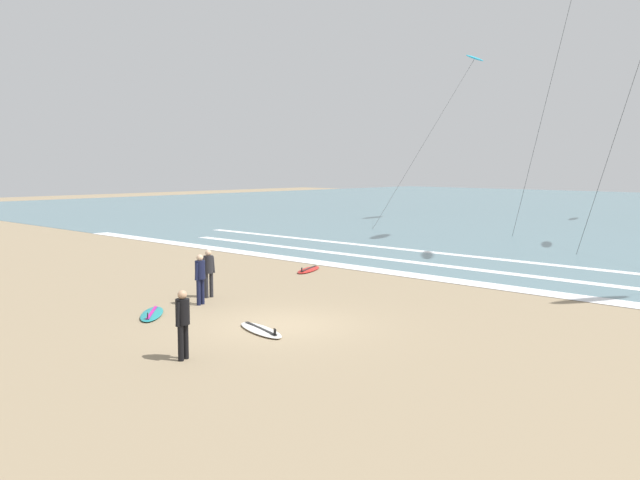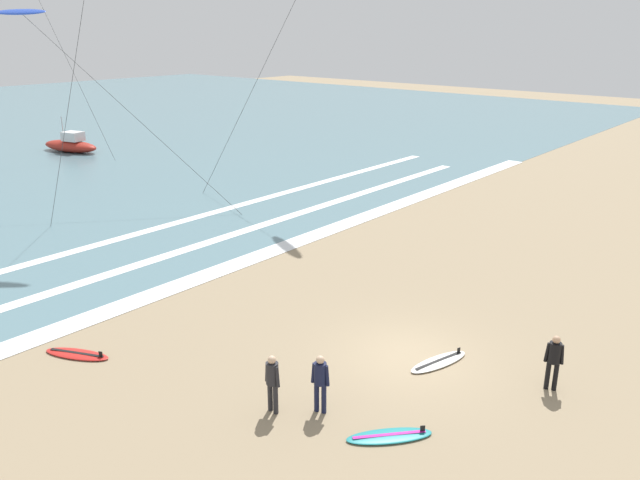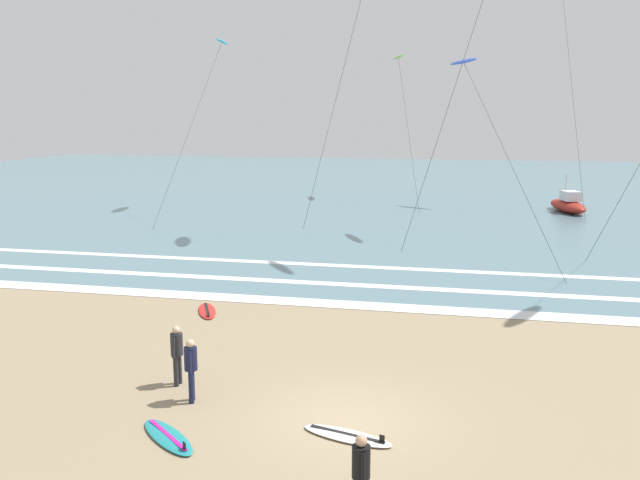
{
  "view_description": "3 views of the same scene",
  "coord_description": "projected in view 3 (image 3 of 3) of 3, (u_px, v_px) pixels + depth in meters",
  "views": [
    {
      "loc": [
        14.04,
        -12.97,
        4.43
      ],
      "look_at": [
        0.47,
        1.09,
        2.31
      ],
      "focal_mm": 39.66,
      "sensor_mm": 36.0,
      "label": 1
    },
    {
      "loc": [
        -14.16,
        -8.64,
        9.28
      ],
      "look_at": [
        0.0,
        3.47,
        2.88
      ],
      "focal_mm": 34.87,
      "sensor_mm": 36.0,
      "label": 2
    },
    {
      "loc": [
        2.57,
        -14.43,
        6.9
      ],
      "look_at": [
        -1.0,
        1.86,
        3.86
      ],
      "focal_mm": 37.85,
      "sensor_mm": 36.0,
      "label": 3
    }
  ],
  "objects": [
    {
      "name": "surfboard_foreground_flat",
      "position": [
        168.0,
        437.0,
        14.68
      ],
      "size": [
        1.98,
        1.82,
        0.25
      ],
      "color": "teal",
      "rests_on": "ground"
    },
    {
      "name": "offshore_boat",
      "position": [
        568.0,
        205.0,
        49.58
      ],
      "size": [
        2.92,
        5.46,
        2.7
      ],
      "color": "maroon",
      "rests_on": "ground"
    },
    {
      "name": "surfboard_left_pile",
      "position": [
        347.0,
        436.0,
        14.73
      ],
      "size": [
        2.18,
        1.13,
        0.25
      ],
      "color": "silver",
      "rests_on": "ground"
    },
    {
      "name": "surfboard_right_spare",
      "position": [
        207.0,
        311.0,
        24.23
      ],
      "size": [
        1.44,
        2.15,
        0.25
      ],
      "color": "red",
      "rests_on": "ground"
    },
    {
      "name": "ground_plane",
      "position": [
        345.0,
        419.0,
        15.64
      ],
      "size": [
        160.0,
        160.0,
        0.0
      ],
      "primitive_type": "plane",
      "color": "#937F60"
    },
    {
      "name": "wave_foam_mid_break",
      "position": [
        448.0,
        290.0,
        27.28
      ],
      "size": [
        44.71,
        0.65,
        0.01
      ],
      "primitive_type": "cube",
      "color": "white",
      "rests_on": "ocean_surface"
    },
    {
      "name": "wave_foam_shoreline",
      "position": [
        416.0,
        309.0,
        24.6
      ],
      "size": [
        56.32,
        1.09,
        0.01
      ],
      "primitive_type": "cube",
      "color": "white",
      "rests_on": "ocean_surface"
    },
    {
      "name": "ocean_surface",
      "position": [
        441.0,
        187.0,
        67.65
      ],
      "size": [
        140.0,
        90.0,
        0.01
      ],
      "primitive_type": "cube",
      "color": "slate",
      "rests_on": "ground"
    },
    {
      "name": "wave_foam_outer_break",
      "position": [
        432.0,
        270.0,
        30.84
      ],
      "size": [
        49.62,
        0.62,
        0.01
      ],
      "primitive_type": "cube",
      "color": "white",
      "rests_on": "ocean_surface"
    },
    {
      "name": "kite_cyan_low_near",
      "position": [
        222.0,
        43.0,
        50.38
      ],
      "size": [
        1.42,
        12.88,
        12.69
      ],
      "color": "#23A8C6",
      "rests_on": "ground"
    },
    {
      "name": "surfer_left_far",
      "position": [
        177.0,
        350.0,
        17.48
      ],
      "size": [
        0.32,
        0.51,
        1.6
      ],
      "color": "#232328",
      "rests_on": "ground"
    },
    {
      "name": "surfer_left_near",
      "position": [
        361.0,
        470.0,
        11.53
      ],
      "size": [
        0.32,
        0.51,
        1.6
      ],
      "color": "black",
      "rests_on": "ground"
    },
    {
      "name": "kite_lime_high_right",
      "position": [
        399.0,
        58.0,
        57.46
      ],
      "size": [
        3.7,
        12.7,
        12.18
      ],
      "color": "#70C628",
      "rests_on": "ground"
    },
    {
      "name": "kite_blue_mid_center",
      "position": [
        464.0,
        63.0,
        38.44
      ],
      "size": [
        5.79,
        13.1,
        10.26
      ],
      "color": "blue",
      "rests_on": "ground"
    },
    {
      "name": "surfer_right_near",
      "position": [
        191.0,
        365.0,
        16.44
      ],
      "size": [
        0.32,
        0.51,
        1.6
      ],
      "color": "#141938",
      "rests_on": "ground"
    }
  ]
}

